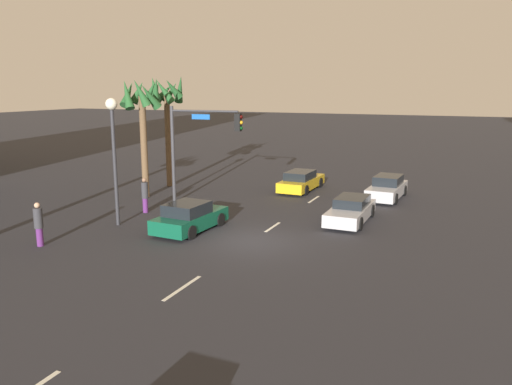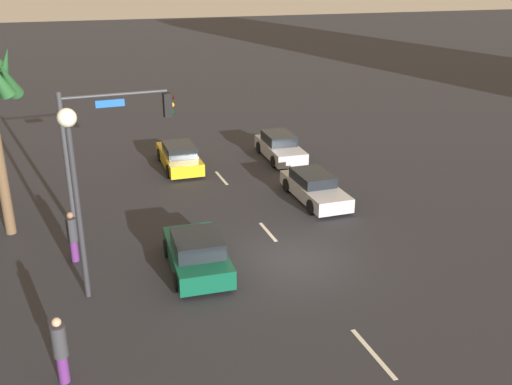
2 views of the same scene
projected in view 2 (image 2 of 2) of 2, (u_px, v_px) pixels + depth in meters
The scene contains 12 objects.
ground_plane at pixel (291, 259), 20.80m from camera, with size 220.00×220.00×0.00m, color #28282D.
lane_stripe_2 at pixel (373, 353), 15.70m from camera, with size 2.32×0.14×0.01m, color silver.
lane_stripe_3 at pixel (268, 232), 22.96m from camera, with size 1.83×0.14×0.01m, color silver.
lane_stripe_4 at pixel (221, 178), 28.88m from camera, with size 2.06×0.14×0.01m, color silver.
car_0 at pixel (179, 156), 30.25m from camera, with size 4.73×1.91×1.29m.
car_1 at pixel (197, 253), 19.87m from camera, with size 4.14×2.12×1.37m.
car_2 at pixel (280, 147), 31.71m from camera, with size 4.50×1.97×1.37m.
car_5 at pixel (314, 188), 25.99m from camera, with size 4.51×1.80×1.23m.
traffic_signal at pixel (105, 135), 22.28m from camera, with size 0.49×4.43×5.58m.
streetlamp at pixel (73, 169), 16.91m from camera, with size 0.56×0.56×6.13m.
pedestrian_0 at pixel (73, 235), 20.34m from camera, with size 0.52×0.52×1.89m.
pedestrian_1 at pixel (60, 349), 14.27m from camera, with size 0.44×0.44×1.89m.
Camera 2 is at (-17.06, 7.31, 9.79)m, focal length 40.38 mm.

